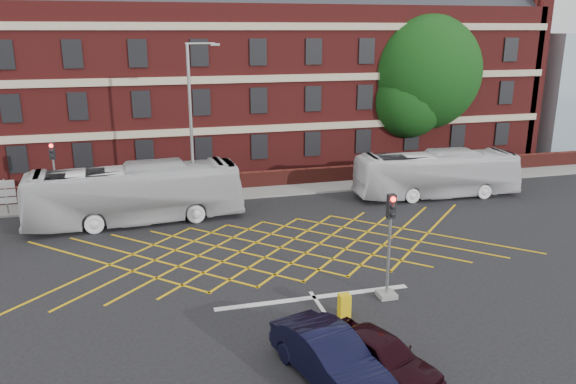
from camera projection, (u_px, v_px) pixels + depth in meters
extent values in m
plane|color=black|center=(291.00, 264.00, 25.59)|extent=(120.00, 120.00, 0.00)
cube|color=#5C1817|center=(218.00, 86.00, 44.34)|extent=(50.00, 12.00, 12.00)
cube|color=black|center=(215.00, 6.00, 42.67)|extent=(51.00, 10.61, 10.61)
cube|color=#B7A88C|center=(230.00, 79.00, 38.42)|extent=(50.00, 0.18, 0.50)
cube|color=black|center=(231.00, 101.00, 38.86)|extent=(1.20, 0.14, 1.80)
cube|color=#531B16|center=(240.00, 181.00, 37.50)|extent=(56.00, 0.50, 1.10)
cube|color=slate|center=(243.00, 192.00, 36.71)|extent=(60.00, 3.00, 0.12)
cube|color=#CC990C|center=(280.00, 248.00, 27.45)|extent=(8.22, 8.22, 0.02)
cube|color=silver|center=(314.00, 297.00, 22.34)|extent=(8.00, 0.30, 0.02)
imported|color=silver|center=(135.00, 194.00, 30.75)|extent=(11.80, 3.44, 3.25)
imported|color=silver|center=(437.00, 174.00, 35.59)|extent=(10.66, 3.23, 2.93)
imported|color=black|center=(330.00, 356.00, 16.94)|extent=(2.86, 4.95, 1.54)
imported|color=black|center=(381.00, 355.00, 17.15)|extent=(3.18, 4.42, 1.40)
cylinder|color=black|center=(418.00, 129.00, 44.71)|extent=(0.90, 0.90, 5.33)
sphere|color=black|center=(422.00, 72.00, 43.47)|extent=(9.03, 9.03, 9.03)
sphere|color=black|center=(408.00, 100.00, 42.91)|extent=(5.87, 5.87, 5.87)
sphere|color=black|center=(433.00, 91.00, 45.03)|extent=(5.42, 5.42, 5.42)
cube|color=slate|center=(386.00, 295.00, 22.38)|extent=(0.70, 0.70, 0.20)
cylinder|color=gray|center=(389.00, 256.00, 21.92)|extent=(0.12, 0.12, 3.50)
cube|color=black|center=(391.00, 206.00, 21.35)|extent=(0.30, 0.25, 0.95)
sphere|color=#FF0C05|center=(393.00, 199.00, 21.13)|extent=(0.20, 0.20, 0.20)
cube|color=slate|center=(60.00, 214.00, 32.15)|extent=(0.70, 0.70, 0.20)
cylinder|color=gray|center=(56.00, 187.00, 31.69)|extent=(0.12, 0.12, 3.50)
cube|color=black|center=(52.00, 151.00, 31.12)|extent=(0.30, 0.25, 0.95)
sphere|color=#FF0C05|center=(51.00, 146.00, 30.90)|extent=(0.20, 0.20, 0.20)
cube|color=slate|center=(195.00, 211.00, 32.75)|extent=(1.00, 1.00, 0.20)
cylinder|color=gray|center=(191.00, 132.00, 31.45)|extent=(0.18, 0.18, 9.55)
cylinder|color=gray|center=(200.00, 44.00, 30.30)|extent=(1.60, 0.12, 0.12)
cube|color=gray|center=(215.00, 44.00, 30.51)|extent=(0.50, 0.20, 0.12)
cylinder|color=gray|center=(6.00, 198.00, 31.85)|extent=(0.10, 0.10, 2.20)
cube|color=silver|center=(4.00, 184.00, 31.55)|extent=(1.10, 0.06, 0.45)
cube|color=silver|center=(5.00, 193.00, 31.69)|extent=(1.10, 0.06, 0.40)
cube|color=silver|center=(6.00, 201.00, 31.82)|extent=(1.10, 0.06, 0.35)
cube|color=gold|center=(344.00, 306.00, 20.72)|extent=(0.41, 0.38, 0.91)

